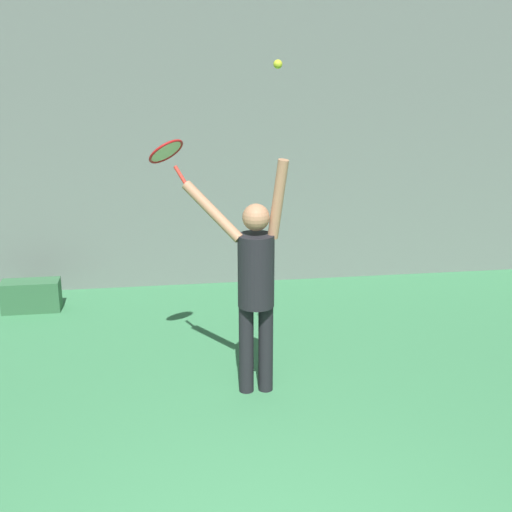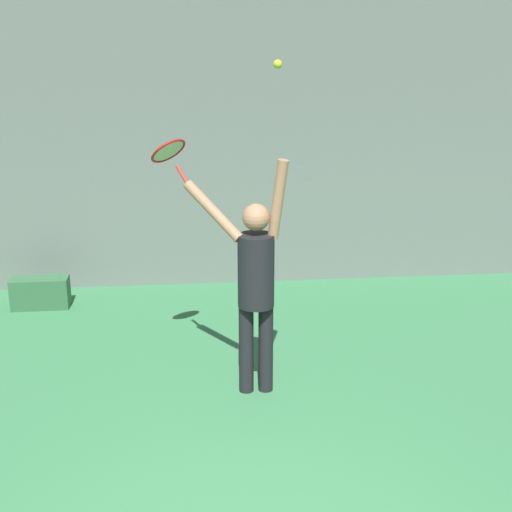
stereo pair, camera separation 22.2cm
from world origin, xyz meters
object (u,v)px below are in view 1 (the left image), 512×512
Objects in this scene: tennis_player at (255,279)px; tennis_racket at (167,153)px; tennis_ball at (278,64)px; equipment_bag at (31,296)px.

tennis_racket reaches higher than tennis_player.
tennis_racket is at bearing 144.81° from tennis_player.
tennis_ball is (0.17, -0.06, 1.77)m from tennis_player.
tennis_player is 4.89× the size of tennis_racket.
tennis_player is 1.32m from tennis_racket.
tennis_ball is at bearing -43.29° from equipment_bag.
tennis_ball is 0.11× the size of equipment_bag.
tennis_racket reaches higher than equipment_bag.
tennis_player is 3.20× the size of equipment_bag.
tennis_racket is 6.05× the size of tennis_ball.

